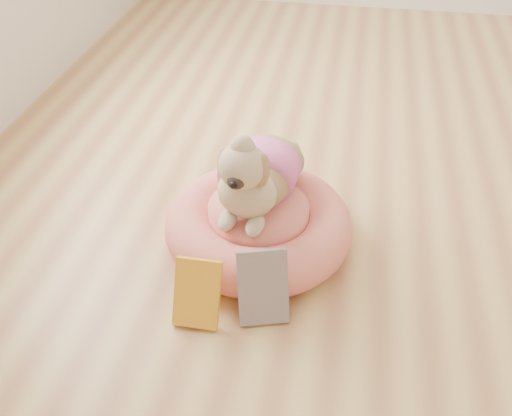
% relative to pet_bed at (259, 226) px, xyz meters
% --- Properties ---
extents(floor, '(4.50, 4.50, 0.00)m').
position_rel_pet_bed_xyz_m(floor, '(0.71, 0.31, -0.08)').
color(floor, '#B4794B').
rests_on(floor, ground).
extents(pet_bed, '(0.64, 0.64, 0.17)m').
position_rel_pet_bed_xyz_m(pet_bed, '(0.00, 0.00, 0.00)').
color(pet_bed, '#ED605D').
rests_on(pet_bed, floor).
extents(dog, '(0.36, 0.49, 0.33)m').
position_rel_pet_bed_xyz_m(dog, '(-0.02, 0.02, 0.25)').
color(dog, brown).
rests_on(dog, pet_bed).
extents(book_yellow, '(0.14, 0.13, 0.19)m').
position_rel_pet_bed_xyz_m(book_yellow, '(-0.12, -0.36, 0.02)').
color(book_yellow, yellow).
rests_on(book_yellow, floor).
extents(book_white, '(0.18, 0.15, 0.22)m').
position_rel_pet_bed_xyz_m(book_white, '(0.07, -0.31, 0.03)').
color(book_white, silver).
rests_on(book_white, floor).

